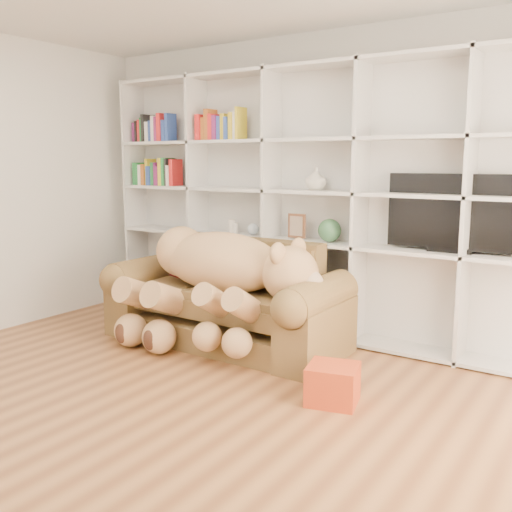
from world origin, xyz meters
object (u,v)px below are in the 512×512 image
Objects in this scene: sofa at (227,305)px; gift_box at (333,384)px; teddy_bear at (216,275)px; tv at (454,214)px.

sofa is 1.51m from gift_box.
sofa is at bearing 99.68° from teddy_bear.
gift_box is 0.31× the size of tv.
gift_box is at bearing -25.99° from sofa.
gift_box is (1.34, -0.65, -0.21)m from sofa.
gift_box is at bearing -105.79° from tv.
gift_box is 1.71m from tv.
tv reaches higher than sofa.
teddy_bear reaches higher than gift_box.
teddy_bear is 5.38× the size of gift_box.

